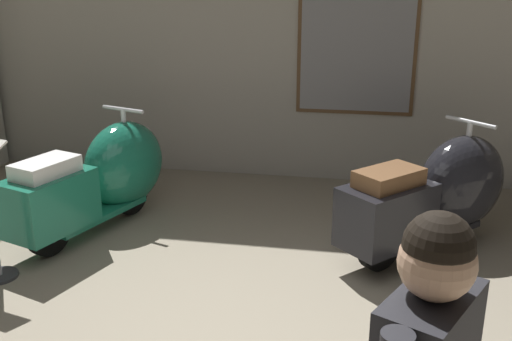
# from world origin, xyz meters

# --- Properties ---
(showroom_back_wall) EXTENTS (18.00, 0.63, 3.55)m
(showroom_back_wall) POSITION_xyz_m (-0.12, 3.61, 1.77)
(showroom_back_wall) COLOR #ADA89E
(showroom_back_wall) RESTS_ON ground
(scooter_0) EXTENTS (1.02, 1.79, 1.06)m
(scooter_0) POSITION_xyz_m (-1.47, 1.83, 0.48)
(scooter_0) COLOR black
(scooter_0) RESTS_ON ground
(scooter_1) EXTENTS (1.57, 1.60, 1.07)m
(scooter_1) POSITION_xyz_m (1.47, 1.91, 0.49)
(scooter_1) COLOR black
(scooter_1) RESTS_ON ground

